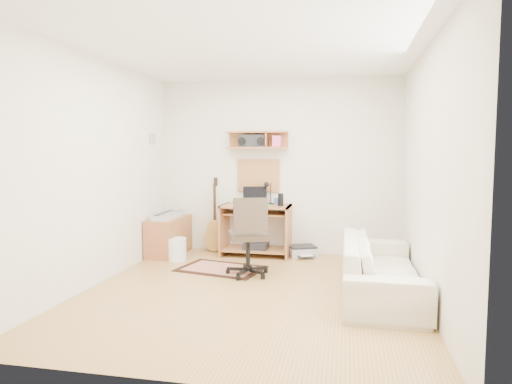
% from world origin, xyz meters
% --- Properties ---
extents(floor, '(3.60, 4.00, 0.01)m').
position_xyz_m(floor, '(0.00, 0.00, -0.01)').
color(floor, '#B3864A').
rests_on(floor, ground).
extents(ceiling, '(3.60, 4.00, 0.01)m').
position_xyz_m(ceiling, '(0.00, 0.00, 2.60)').
color(ceiling, white).
rests_on(ceiling, ground).
extents(back_wall, '(3.60, 0.01, 2.60)m').
position_xyz_m(back_wall, '(0.00, 2.00, 1.30)').
color(back_wall, beige).
rests_on(back_wall, ground).
extents(left_wall, '(0.01, 4.00, 2.60)m').
position_xyz_m(left_wall, '(-1.80, 0.00, 1.30)').
color(left_wall, beige).
rests_on(left_wall, ground).
extents(right_wall, '(0.01, 4.00, 2.60)m').
position_xyz_m(right_wall, '(1.80, 0.00, 1.30)').
color(right_wall, beige).
rests_on(right_wall, ground).
extents(wall_shelf, '(0.90, 0.25, 0.26)m').
position_xyz_m(wall_shelf, '(-0.30, 1.88, 1.70)').
color(wall_shelf, '#A4623A').
rests_on(wall_shelf, back_wall).
extents(cork_board, '(0.64, 0.03, 0.49)m').
position_xyz_m(cork_board, '(-0.30, 1.98, 1.17)').
color(cork_board, '#A17D50').
rests_on(cork_board, back_wall).
extents(wall_photo, '(0.02, 0.20, 0.15)m').
position_xyz_m(wall_photo, '(-1.79, 1.50, 1.72)').
color(wall_photo, '#4C8CBF').
rests_on(wall_photo, left_wall).
extents(desk, '(1.00, 0.55, 0.75)m').
position_xyz_m(desk, '(-0.29, 1.73, 0.38)').
color(desk, '#A4623A').
rests_on(desk, floor).
extents(laptop, '(0.42, 0.42, 0.27)m').
position_xyz_m(laptop, '(-0.29, 1.71, 0.88)').
color(laptop, silver).
rests_on(laptop, desk).
extents(speaker, '(0.08, 0.08, 0.18)m').
position_xyz_m(speaker, '(0.09, 1.68, 0.84)').
color(speaker, black).
rests_on(speaker, desk).
extents(desk_lamp, '(0.11, 0.11, 0.33)m').
position_xyz_m(desk_lamp, '(-0.09, 1.87, 0.91)').
color(desk_lamp, black).
rests_on(desk_lamp, desk).
extents(pencil_cup, '(0.07, 0.07, 0.10)m').
position_xyz_m(pencil_cup, '(-0.00, 1.83, 0.80)').
color(pencil_cup, '#3659A2').
rests_on(pencil_cup, desk).
extents(boombox, '(0.38, 0.17, 0.19)m').
position_xyz_m(boombox, '(-0.37, 1.87, 1.68)').
color(boombox, black).
rests_on(boombox, wall_shelf).
extents(rug, '(1.19, 0.92, 0.01)m').
position_xyz_m(rug, '(-0.58, 0.85, 0.01)').
color(rug, beige).
rests_on(rug, floor).
extents(task_chair, '(0.66, 0.66, 0.99)m').
position_xyz_m(task_chair, '(-0.17, 0.63, 0.50)').
color(task_chair, '#34291F').
rests_on(task_chair, floor).
extents(cabinet, '(0.40, 0.90, 0.55)m').
position_xyz_m(cabinet, '(-1.58, 1.55, 0.28)').
color(cabinet, '#A4623A').
rests_on(cabinet, floor).
extents(music_keyboard, '(0.24, 0.76, 0.07)m').
position_xyz_m(music_keyboard, '(-1.58, 1.55, 0.58)').
color(music_keyboard, '#B2B5BA').
rests_on(music_keyboard, cabinet).
extents(guitar, '(0.35, 0.27, 1.14)m').
position_xyz_m(guitar, '(-0.97, 1.86, 0.57)').
color(guitar, '#B78638').
rests_on(guitar, floor).
extents(waste_basket, '(0.27, 0.27, 0.32)m').
position_xyz_m(waste_basket, '(-1.32, 1.20, 0.16)').
color(waste_basket, white).
rests_on(waste_basket, floor).
extents(printer, '(0.48, 0.44, 0.15)m').
position_xyz_m(printer, '(0.39, 1.79, 0.09)').
color(printer, '#A5A8AA').
rests_on(printer, floor).
extents(sofa, '(0.59, 2.01, 0.79)m').
position_xyz_m(sofa, '(1.38, 0.20, 0.39)').
color(sofa, beige).
rests_on(sofa, floor).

